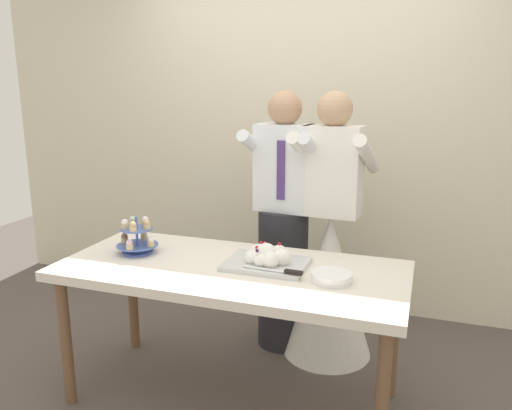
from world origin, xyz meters
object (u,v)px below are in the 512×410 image
object	(u,v)px
person_groom	(283,236)
plate_stack	(332,277)
dessert_table	(231,280)
person_bride	(329,267)
cupcake_stand	(137,238)
main_cake_tray	(267,258)

from	to	relation	value
person_groom	plate_stack	bearing A→B (deg)	-58.29
dessert_table	person_groom	bearing A→B (deg)	83.23
dessert_table	person_bride	world-z (taller)	person_bride
plate_stack	cupcake_stand	bearing A→B (deg)	176.73
plate_stack	person_groom	xyz separation A→B (m)	(-0.45, 0.73, -0.05)
person_groom	cupcake_stand	bearing A→B (deg)	-134.63
cupcake_stand	person_groom	xyz separation A→B (m)	(0.66, 0.66, -0.12)
person_groom	person_bride	bearing A→B (deg)	-4.53
main_cake_tray	plate_stack	world-z (taller)	main_cake_tray
person_groom	person_bride	xyz separation A→B (m)	(0.31, -0.02, -0.16)
cupcake_stand	dessert_table	bearing A→B (deg)	-3.08
dessert_table	person_groom	distance (m)	0.70
cupcake_stand	plate_stack	world-z (taller)	cupcake_stand
dessert_table	main_cake_tray	size ratio (longest dim) A/B	4.13
cupcake_stand	person_bride	xyz separation A→B (m)	(0.97, 0.64, -0.28)
plate_stack	main_cake_tray	bearing A→B (deg)	164.85
dessert_table	plate_stack	xyz separation A→B (m)	(0.53, -0.03, 0.10)
cupcake_stand	person_groom	bearing A→B (deg)	45.37
cupcake_stand	plate_stack	distance (m)	1.11
cupcake_stand	person_bride	size ratio (longest dim) A/B	0.14
plate_stack	person_groom	distance (m)	0.86
cupcake_stand	main_cake_tray	bearing A→B (deg)	2.49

